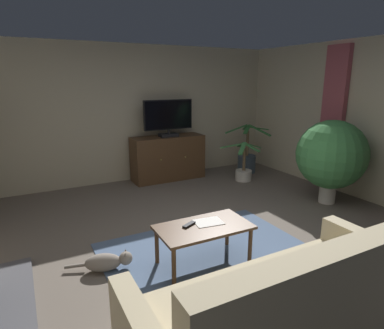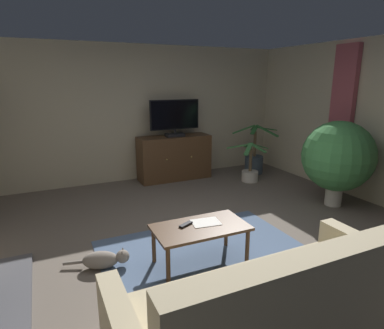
# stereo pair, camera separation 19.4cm
# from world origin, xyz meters

# --- Properties ---
(ground_plane) EXTENTS (6.50, 6.50, 0.04)m
(ground_plane) POSITION_xyz_m (0.00, 0.00, -0.02)
(ground_plane) COLOR #665B51
(wall_back) EXTENTS (6.50, 0.10, 2.57)m
(wall_back) POSITION_xyz_m (0.00, 3.00, 1.29)
(wall_back) COLOR #B2A88E
(wall_back) RESTS_ON ground_plane
(wall_right_with_window) EXTENTS (0.10, 6.50, 2.57)m
(wall_right_with_window) POSITION_xyz_m (3.00, 0.00, 1.29)
(wall_right_with_window) COLOR #BBB095
(wall_right_with_window) RESTS_ON ground_plane
(curtain_panel_far) EXTENTS (0.10, 0.44, 2.16)m
(curtain_panel_far) POSITION_xyz_m (2.89, 0.78, 1.41)
(curtain_panel_far) COLOR #A34C56
(rug_central) EXTENTS (2.30, 1.81, 0.01)m
(rug_central) POSITION_xyz_m (-0.21, -0.31, 0.01)
(rug_central) COLOR slate
(rug_central) RESTS_ON ground_plane
(tv_cabinet) EXTENTS (1.42, 0.52, 0.86)m
(tv_cabinet) POSITION_xyz_m (0.57, 2.65, 0.41)
(tv_cabinet) COLOR #352315
(tv_cabinet) RESTS_ON ground_plane
(television) EXTENTS (0.98, 0.20, 0.70)m
(television) POSITION_xyz_m (0.57, 2.60, 1.23)
(television) COLOR black
(television) RESTS_ON tv_cabinet
(coffee_table) EXTENTS (1.00, 0.56, 0.44)m
(coffee_table) POSITION_xyz_m (-0.36, -0.39, 0.39)
(coffee_table) COLOR #422B19
(coffee_table) RESTS_ON ground_plane
(tv_remote) EXTENTS (0.17, 0.12, 0.02)m
(tv_remote) POSITION_xyz_m (-0.49, -0.31, 0.45)
(tv_remote) COLOR black
(tv_remote) RESTS_ON coffee_table
(folded_newspaper) EXTENTS (0.33, 0.26, 0.01)m
(folded_newspaper) POSITION_xyz_m (-0.27, -0.33, 0.44)
(folded_newspaper) COLOR silver
(folded_newspaper) RESTS_ON coffee_table
(sofa_floral) EXTENTS (2.25, 0.94, 0.93)m
(sofa_floral) POSITION_xyz_m (-0.41, -1.64, 0.31)
(sofa_floral) COLOR tan
(sofa_floral) RESTS_ON ground_plane
(potted_plant_on_hearth_side) EXTENTS (0.74, 0.70, 0.77)m
(potted_plant_on_hearth_side) POSITION_xyz_m (1.84, 1.86, 0.19)
(potted_plant_on_hearth_side) COLOR beige
(potted_plant_on_hearth_side) RESTS_ON ground_plane
(potted_plant_tall_palm_by_window) EXTENTS (0.96, 0.84, 1.03)m
(potted_plant_tall_palm_by_window) POSITION_xyz_m (2.25, 2.31, 0.24)
(potted_plant_tall_palm_by_window) COLOR #3D4C5B
(potted_plant_tall_palm_by_window) RESTS_ON ground_plane
(potted_plant_leafy_by_curtain) EXTENTS (1.08, 1.08, 1.34)m
(potted_plant_leafy_by_curtain) POSITION_xyz_m (2.31, 0.26, 0.79)
(potted_plant_leafy_by_curtain) COLOR beige
(potted_plant_leafy_by_curtain) RESTS_ON ground_plane
(cat) EXTENTS (0.66, 0.33, 0.21)m
(cat) POSITION_xyz_m (-1.31, -0.03, 0.10)
(cat) COLOR gray
(cat) RESTS_ON ground_plane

